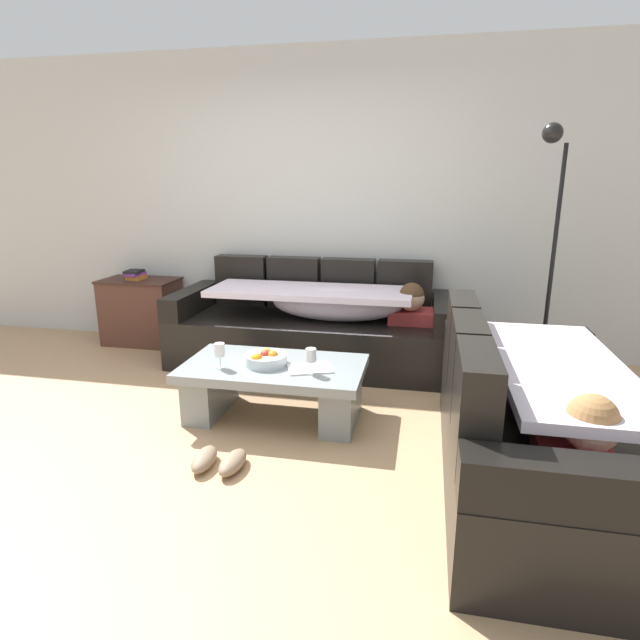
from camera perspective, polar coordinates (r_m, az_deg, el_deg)
ground_plane at (r=3.25m, az=-10.58°, el=-13.83°), size 14.00×14.00×0.00m
back_wall at (r=4.91m, az=-1.72°, el=12.63°), size 9.00×0.10×2.70m
couch_along_wall at (r=4.51m, az=-0.33°, el=-0.74°), size 2.40×0.92×0.88m
couch_near_window at (r=2.94m, az=22.57°, el=-10.70°), size 0.92×1.95×0.88m
coffee_table at (r=3.51m, az=-5.07°, el=-7.05°), size 1.20×0.68×0.38m
fruit_bowl at (r=3.45m, az=-6.01°, el=-4.25°), size 0.28×0.28×0.10m
wine_glass_near_left at (r=3.41m, az=-11.02°, el=-3.36°), size 0.07×0.07×0.17m
wine_glass_near_right at (r=3.25m, az=-1.01°, el=-4.02°), size 0.07×0.07×0.17m
open_magazine at (r=3.36m, az=-1.13°, el=-5.35°), size 0.34×0.30×0.01m
side_cabinet at (r=5.38m, az=-19.08°, el=0.92°), size 0.72×0.44×0.64m
book_stack_on_cabinet at (r=5.31m, az=-19.72°, el=4.74°), size 0.17×0.20×0.09m
floor_lamp at (r=4.19m, az=23.90°, el=7.75°), size 0.33×0.31×1.95m
pair_of_shoes at (r=3.05m, az=-11.15°, el=-14.99°), size 0.31×0.28×0.09m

